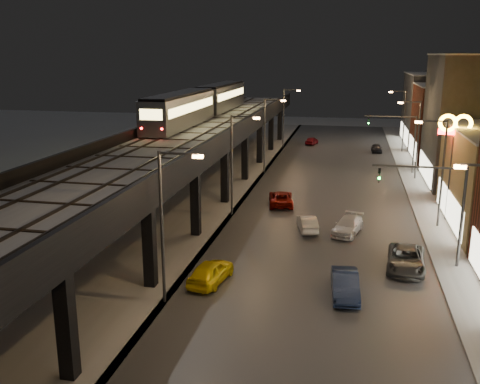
{
  "coord_description": "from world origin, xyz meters",
  "views": [
    {
      "loc": [
        9.49,
        -14.19,
        14.13
      ],
      "look_at": [
        2.29,
        20.29,
        5.0
      ],
      "focal_mm": 40.0,
      "sensor_mm": 36.0,
      "label": 1
    }
  ],
  "objects_px": {
    "car_taxi": "(211,272)",
    "car_onc_dark": "(406,260)",
    "car_onc_white": "(348,226)",
    "car_onc_red": "(377,149)",
    "subway_train": "(204,102)",
    "car_onc_silver": "(345,285)",
    "car_far_white": "(312,141)",
    "car_near_white": "(307,224)",
    "car_mid_silver": "(281,199)"
  },
  "relations": [
    {
      "from": "car_onc_dark",
      "to": "car_far_white",
      "type": "bearing_deg",
      "value": 106.5
    },
    {
      "from": "car_mid_silver",
      "to": "car_onc_red",
      "type": "bearing_deg",
      "value": -117.18
    },
    {
      "from": "car_onc_dark",
      "to": "car_onc_red",
      "type": "xyz_separation_m",
      "value": [
        -0.23,
        45.08,
        -0.12
      ]
    },
    {
      "from": "car_taxi",
      "to": "car_onc_red",
      "type": "bearing_deg",
      "value": -94.37
    },
    {
      "from": "car_mid_silver",
      "to": "car_far_white",
      "type": "distance_m",
      "value": 36.23
    },
    {
      "from": "car_onc_red",
      "to": "car_mid_silver",
      "type": "bearing_deg",
      "value": -110.2
    },
    {
      "from": "car_taxi",
      "to": "car_onc_dark",
      "type": "height_order",
      "value": "car_taxi"
    },
    {
      "from": "car_onc_dark",
      "to": "car_onc_red",
      "type": "relative_size",
      "value": 1.46
    },
    {
      "from": "car_onc_white",
      "to": "car_taxi",
      "type": "bearing_deg",
      "value": -112.03
    },
    {
      "from": "car_mid_silver",
      "to": "car_onc_dark",
      "type": "distance_m",
      "value": 17.4
    },
    {
      "from": "car_far_white",
      "to": "car_onc_dark",
      "type": "height_order",
      "value": "car_onc_dark"
    },
    {
      "from": "car_onc_white",
      "to": "car_onc_silver",
      "type": "bearing_deg",
      "value": -76.3
    },
    {
      "from": "car_taxi",
      "to": "car_far_white",
      "type": "xyz_separation_m",
      "value": [
        2.13,
        55.02,
        -0.13
      ]
    },
    {
      "from": "car_onc_silver",
      "to": "car_onc_dark",
      "type": "xyz_separation_m",
      "value": [
        3.93,
        4.98,
        -0.0
      ]
    },
    {
      "from": "car_taxi",
      "to": "car_onc_white",
      "type": "relative_size",
      "value": 0.97
    },
    {
      "from": "car_taxi",
      "to": "car_near_white",
      "type": "relative_size",
      "value": 1.14
    },
    {
      "from": "car_near_white",
      "to": "car_far_white",
      "type": "bearing_deg",
      "value": -99.32
    },
    {
      "from": "subway_train",
      "to": "car_onc_silver",
      "type": "height_order",
      "value": "subway_train"
    },
    {
      "from": "car_mid_silver",
      "to": "car_onc_dark",
      "type": "bearing_deg",
      "value": 117.08
    },
    {
      "from": "car_taxi",
      "to": "car_far_white",
      "type": "height_order",
      "value": "car_taxi"
    },
    {
      "from": "subway_train",
      "to": "car_mid_silver",
      "type": "xyz_separation_m",
      "value": [
        11.74,
        -15.16,
        -7.69
      ]
    },
    {
      "from": "subway_train",
      "to": "car_near_white",
      "type": "bearing_deg",
      "value": -56.33
    },
    {
      "from": "car_onc_dark",
      "to": "car_near_white",
      "type": "bearing_deg",
      "value": 141.4
    },
    {
      "from": "car_far_white",
      "to": "car_mid_silver",
      "type": "bearing_deg",
      "value": 101.07
    },
    {
      "from": "subway_train",
      "to": "car_onc_red",
      "type": "height_order",
      "value": "subway_train"
    },
    {
      "from": "car_near_white",
      "to": "car_onc_silver",
      "type": "bearing_deg",
      "value": 92.07
    },
    {
      "from": "car_onc_silver",
      "to": "car_onc_red",
      "type": "xyz_separation_m",
      "value": [
        3.7,
        50.07,
        -0.12
      ]
    },
    {
      "from": "car_onc_silver",
      "to": "car_taxi",
      "type": "bearing_deg",
      "value": 174.0
    },
    {
      "from": "car_taxi",
      "to": "car_onc_white",
      "type": "distance_m",
      "value": 14.28
    },
    {
      "from": "subway_train",
      "to": "car_onc_silver",
      "type": "xyz_separation_m",
      "value": [
        18.11,
        -34.16,
        -7.63
      ]
    },
    {
      "from": "subway_train",
      "to": "car_onc_white",
      "type": "relative_size",
      "value": 8.11
    },
    {
      "from": "car_onc_dark",
      "to": "subway_train",
      "type": "bearing_deg",
      "value": 132.17
    },
    {
      "from": "car_near_white",
      "to": "car_mid_silver",
      "type": "height_order",
      "value": "car_mid_silver"
    },
    {
      "from": "car_taxi",
      "to": "car_near_white",
      "type": "height_order",
      "value": "car_taxi"
    },
    {
      "from": "car_near_white",
      "to": "car_onc_red",
      "type": "bearing_deg",
      "value": -113.52
    },
    {
      "from": "subway_train",
      "to": "car_taxi",
      "type": "height_order",
      "value": "subway_train"
    },
    {
      "from": "car_onc_dark",
      "to": "car_onc_white",
      "type": "distance_m",
      "value": 7.86
    },
    {
      "from": "subway_train",
      "to": "car_onc_dark",
      "type": "bearing_deg",
      "value": -52.93
    },
    {
      "from": "subway_train",
      "to": "car_far_white",
      "type": "height_order",
      "value": "subway_train"
    },
    {
      "from": "car_taxi",
      "to": "car_onc_dark",
      "type": "distance_m",
      "value": 13.16
    },
    {
      "from": "car_taxi",
      "to": "car_onc_silver",
      "type": "bearing_deg",
      "value": -172.34
    },
    {
      "from": "subway_train",
      "to": "car_onc_dark",
      "type": "xyz_separation_m",
      "value": [
        22.04,
        -29.18,
        -7.64
      ]
    },
    {
      "from": "car_near_white",
      "to": "car_onc_white",
      "type": "distance_m",
      "value": 3.25
    },
    {
      "from": "subway_train",
      "to": "car_onc_dark",
      "type": "height_order",
      "value": "subway_train"
    },
    {
      "from": "car_onc_white",
      "to": "car_onc_red",
      "type": "relative_size",
      "value": 1.25
    },
    {
      "from": "car_near_white",
      "to": "car_taxi",
      "type": "bearing_deg",
      "value": 53.07
    },
    {
      "from": "subway_train",
      "to": "car_far_white",
      "type": "xyz_separation_m",
      "value": [
        11.9,
        21.08,
        -7.75
      ]
    },
    {
      "from": "car_far_white",
      "to": "car_onc_white",
      "type": "bearing_deg",
      "value": 109.48
    },
    {
      "from": "subway_train",
      "to": "car_near_white",
      "type": "distance_m",
      "value": 27.92
    },
    {
      "from": "car_onc_silver",
      "to": "car_onc_red",
      "type": "relative_size",
      "value": 1.24
    }
  ]
}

